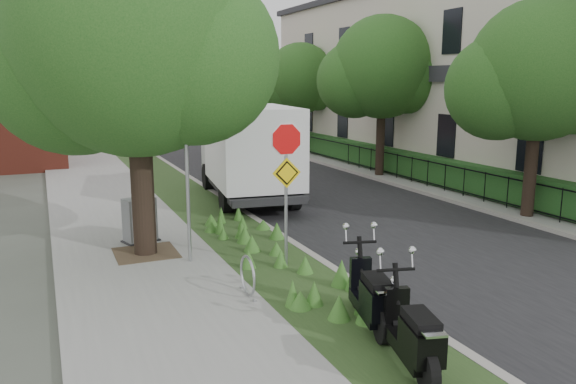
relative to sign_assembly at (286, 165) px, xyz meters
name	(u,v)px	position (x,y,z in m)	size (l,w,h in m)	color
ground	(357,272)	(1.40, -0.58, -2.33)	(120.00, 120.00, 0.00)	#4C5147
sidewalk_near	(103,198)	(-2.85, 9.42, -2.27)	(3.50, 60.00, 0.12)	gray
verge	(181,192)	(-0.10, 9.42, -2.27)	(2.00, 60.00, 0.12)	#2A451D
kerb_near	(208,189)	(0.90, 9.42, -2.26)	(0.20, 60.00, 0.13)	#9E9991
road	(293,184)	(4.40, 9.42, -2.32)	(7.00, 60.00, 0.01)	black
kerb_far	(369,177)	(7.90, 9.42, -2.26)	(0.20, 60.00, 0.13)	#9E9991
footpath_far	(403,174)	(9.60, 9.42, -2.27)	(3.20, 60.00, 0.12)	gray
street_tree_main	(131,45)	(-2.68, 2.28, 2.48)	(6.21, 5.54, 7.66)	black
bare_post	(187,172)	(-1.80, 1.22, -0.21)	(0.08, 0.08, 4.00)	#A5A8AD
bike_hoop	(248,276)	(-1.30, -1.18, -1.83)	(0.06, 0.78, 0.77)	#A5A8AD
sign_assembly	(286,165)	(0.00, 0.00, 0.00)	(0.94, 0.08, 3.22)	#A5A8AD
fence_far	(384,161)	(8.60, 9.42, -1.66)	(0.04, 24.00, 1.00)	black
hedge_far	(397,161)	(9.30, 9.42, -1.66)	(1.00, 24.00, 1.10)	#1A4A1C
terrace_houses	(468,78)	(12.89, 9.42, 1.83)	(7.40, 26.40, 8.20)	beige
far_tree_a	(536,78)	(8.34, 1.46, 1.80)	(4.60, 4.10, 6.22)	black
far_tree_b	(380,72)	(8.34, 9.46, 2.04)	(4.83, 4.31, 6.56)	black
far_tree_c	(299,82)	(8.34, 17.46, 1.63)	(4.37, 3.89, 5.93)	black
scooter_near	(415,342)	(-0.19, -4.79, -1.75)	(0.74, 1.92, 0.93)	black
scooter_far	(373,302)	(0.04, -3.38, -1.75)	(0.75, 1.94, 0.94)	black
box_truck	(248,149)	(1.70, 7.10, -0.53)	(3.14, 6.36, 2.76)	#262628
utility_cabinet	(140,221)	(-2.55, 3.24, -1.68)	(0.95, 0.77, 1.10)	#262628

